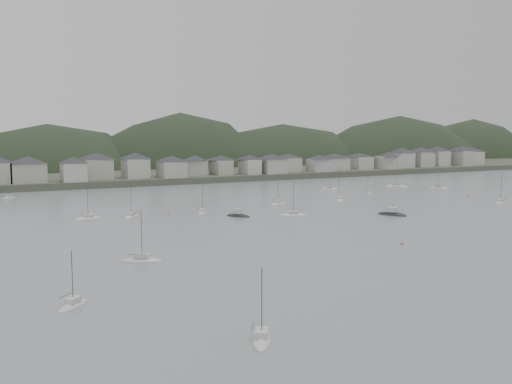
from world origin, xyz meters
TOP-DOWN VIEW (x-y plane):
  - ground at (0.00, 0.00)m, footprint 900.00×900.00m
  - far_shore_land at (0.00, 295.00)m, footprint 900.00×250.00m
  - forested_ridge at (4.83, 269.40)m, footprint 851.55×103.94m
  - waterfront_town at (50.59, 183.34)m, footprint 451.48×28.46m
  - sailboat_lead at (83.28, 52.39)m, footprint 8.56×5.41m
  - moored_fleet at (2.11, 58.93)m, footprint 238.40×177.22m
  - motor_launch_near at (31.36, 48.94)m, footprint 6.72×9.40m
  - motor_launch_far at (-9.59, 68.14)m, footprint 6.48×7.78m
  - mooring_buoys at (-18.19, 60.74)m, footprint 178.90×114.93m

SIDE VIEW (x-z plane):
  - forested_ridge at x=4.83m, z-range -62.57..40.00m
  - ground at x=0.00m, z-range 0.00..0.00m
  - mooring_buoys at x=-18.19m, z-range -0.20..0.50m
  - sailboat_lead at x=83.28m, z-range -5.41..5.76m
  - moored_fleet at x=2.11m, z-range -6.52..6.88m
  - motor_launch_near at x=31.36m, z-range -1.77..2.34m
  - motor_launch_far at x=-9.59m, z-range -1.61..2.20m
  - far_shore_land at x=0.00m, z-range 0.00..3.00m
  - waterfront_town at x=50.59m, z-range 2.20..15.12m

